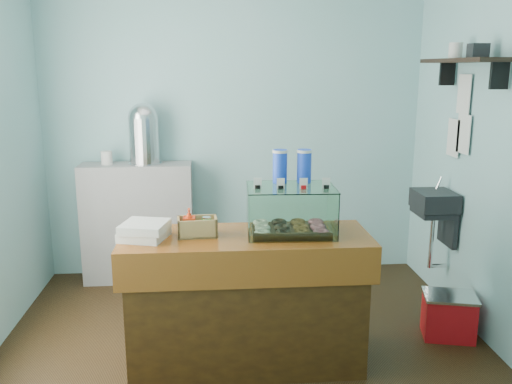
{
  "coord_description": "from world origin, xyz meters",
  "views": [
    {
      "loc": [
        -0.21,
        -3.56,
        1.95
      ],
      "look_at": [
        0.07,
        -0.15,
        1.16
      ],
      "focal_mm": 38.0,
      "sensor_mm": 36.0,
      "label": 1
    }
  ],
  "objects": [
    {
      "name": "back_shelf",
      "position": [
        -0.9,
        1.32,
        0.55
      ],
      "size": [
        1.0,
        0.32,
        1.1
      ],
      "primitive_type": "cube",
      "color": "gray",
      "rests_on": "ground"
    },
    {
      "name": "red_cooler",
      "position": [
        1.51,
        -0.01,
        0.17
      ],
      "size": [
        0.43,
        0.36,
        0.33
      ],
      "rotation": [
        0.0,
        0.0,
        -0.23
      ],
      "color": "red",
      "rests_on": "ground"
    },
    {
      "name": "counter",
      "position": [
        0.0,
        -0.25,
        0.46
      ],
      "size": [
        1.6,
        0.6,
        0.9
      ],
      "color": "#46290D",
      "rests_on": "ground"
    },
    {
      "name": "coffee_urn",
      "position": [
        -0.81,
        1.33,
        1.39
      ],
      "size": [
        0.3,
        0.3,
        0.55
      ],
      "color": "silver",
      "rests_on": "back_shelf"
    },
    {
      "name": "condiment_crate",
      "position": [
        -0.32,
        -0.24,
        0.97
      ],
      "size": [
        0.26,
        0.17,
        0.18
      ],
      "rotation": [
        0.0,
        0.0,
        0.07
      ],
      "color": "#A48852",
      "rests_on": "counter"
    },
    {
      "name": "display_case",
      "position": [
        0.3,
        -0.19,
        1.07
      ],
      "size": [
        0.58,
        0.43,
        0.53
      ],
      "rotation": [
        0.0,
        0.0,
        -0.04
      ],
      "color": "#371E10",
      "rests_on": "counter"
    },
    {
      "name": "ground",
      "position": [
        0.0,
        0.0,
        0.0
      ],
      "size": [
        3.5,
        3.5,
        0.0
      ],
      "primitive_type": "plane",
      "color": "black",
      "rests_on": "ground"
    },
    {
      "name": "pastry_boxes",
      "position": [
        -0.64,
        -0.27,
        0.95
      ],
      "size": [
        0.33,
        0.34,
        0.11
      ],
      "rotation": [
        0.0,
        0.0,
        -0.28
      ],
      "color": "silver",
      "rests_on": "counter"
    },
    {
      "name": "room_shell",
      "position": [
        0.03,
        0.01,
        1.71
      ],
      "size": [
        3.54,
        3.04,
        2.82
      ],
      "color": "#83BFBE",
      "rests_on": "ground"
    }
  ]
}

